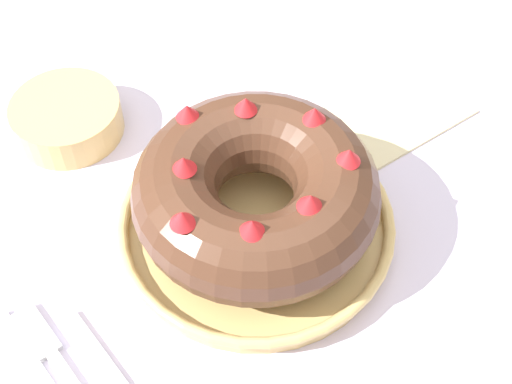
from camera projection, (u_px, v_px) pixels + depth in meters
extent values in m
cube|color=silver|center=(263.00, 227.00, 0.79)|extent=(1.23, 1.20, 0.03)
cylinder|color=brown|center=(302.00, 40.00, 1.55)|extent=(0.06, 0.06, 0.71)
cylinder|color=tan|center=(256.00, 230.00, 0.76)|extent=(0.28, 0.28, 0.01)
torus|color=tan|center=(256.00, 221.00, 0.75)|extent=(0.29, 0.29, 0.01)
torus|color=#4C2D1E|center=(256.00, 192.00, 0.71)|extent=(0.25, 0.25, 0.09)
cone|color=red|center=(252.00, 227.00, 0.62)|extent=(0.03, 0.03, 0.02)
cone|color=red|center=(310.00, 201.00, 0.64)|extent=(0.03, 0.03, 0.02)
cone|color=red|center=(349.00, 155.00, 0.67)|extent=(0.03, 0.03, 0.02)
cone|color=red|center=(313.00, 112.00, 0.71)|extent=(0.03, 0.03, 0.02)
cone|color=red|center=(246.00, 104.00, 0.72)|extent=(0.03, 0.03, 0.02)
cone|color=red|center=(187.00, 111.00, 0.71)|extent=(0.03, 0.03, 0.02)
cone|color=red|center=(184.00, 163.00, 0.67)|extent=(0.03, 0.03, 0.02)
cone|color=red|center=(182.00, 218.00, 0.63)|extent=(0.03, 0.03, 0.02)
cube|color=silver|center=(37.00, 332.00, 0.69)|extent=(0.02, 0.06, 0.01)
cube|color=silver|center=(28.00, 364.00, 0.67)|extent=(0.02, 0.13, 0.00)
cube|color=silver|center=(94.00, 354.00, 0.68)|extent=(0.02, 0.10, 0.00)
cylinder|color=tan|center=(67.00, 118.00, 0.84)|extent=(0.13, 0.13, 0.04)
cube|color=beige|center=(397.00, 111.00, 0.88)|extent=(0.17, 0.13, 0.00)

